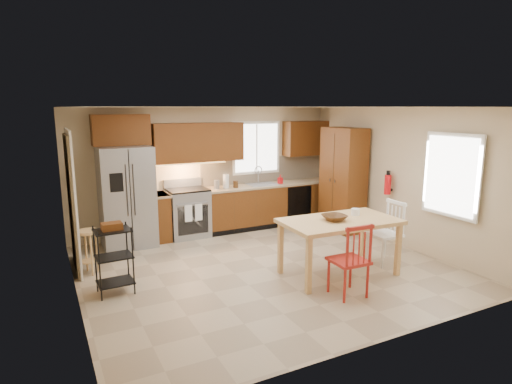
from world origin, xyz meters
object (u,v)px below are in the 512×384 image
object	(u,v)px
soap_bottle	(280,179)
dining_table	(339,248)
pantry	(343,180)
utility_cart	(114,260)
chair_white	(385,233)
table_jar	(355,213)
chair_red	(349,259)
table_bowl	(334,221)
range_stove	(188,213)
bar_stool	(89,252)
fire_extinguisher	(388,185)
refrigerator	(127,197)

from	to	relation	value
soap_bottle	dining_table	world-z (taller)	soap_bottle
pantry	soap_bottle	bearing A→B (deg)	136.55
soap_bottle	utility_cart	bearing A→B (deg)	-151.98
chair_white	table_jar	world-z (taller)	chair_white
chair_red	table_bowl	size ratio (longest dim) A/B	2.90
range_stove	table_jar	size ratio (longest dim) A/B	5.65
pantry	chair_white	bearing A→B (deg)	-108.18
range_stove	soap_bottle	xyz separation A→B (m)	(2.03, -0.08, 0.54)
soap_bottle	bar_stool	distance (m)	4.17
fire_extinguisher	table_bowl	bearing A→B (deg)	-154.87
refrigerator	chair_white	size ratio (longest dim) A/B	1.80
bar_stool	range_stove	bearing A→B (deg)	12.27
table_bowl	chair_red	bearing A→B (deg)	-110.44
table_jar	chair_red	bearing A→B (deg)	-133.82
fire_extinguisher	table_jar	distance (m)	1.60
dining_table	chair_white	xyz separation A→B (m)	(0.95, 0.05, 0.09)
range_stove	chair_red	size ratio (longest dim) A/B	0.91
table_bowl	table_jar	bearing A→B (deg)	12.53
soap_bottle	table_bowl	bearing A→B (deg)	-104.37
chair_red	table_jar	bearing A→B (deg)	48.43
refrigerator	chair_white	world-z (taller)	refrigerator
fire_extinguisher	chair_white	distance (m)	1.31
table_jar	utility_cart	xyz separation A→B (m)	(-3.51, 0.73, -0.41)
chair_white	table_jar	distance (m)	0.69
table_jar	bar_stool	bearing A→B (deg)	156.22
soap_bottle	fire_extinguisher	world-z (taller)	fire_extinguisher
fire_extinguisher	dining_table	xyz separation A→B (m)	(-1.77, -0.88, -0.68)
refrigerator	utility_cart	bearing A→B (deg)	-105.69
range_stove	table_jar	xyz separation A→B (m)	(1.79, -2.81, 0.42)
refrigerator	range_stove	world-z (taller)	refrigerator
chair_red	chair_white	distance (m)	1.48
soap_bottle	chair_white	distance (m)	2.84
fire_extinguisher	bar_stool	size ratio (longest dim) A/B	0.53
refrigerator	range_stove	size ratio (longest dim) A/B	1.98
soap_bottle	range_stove	bearing A→B (deg)	177.60
bar_stool	chair_red	bearing A→B (deg)	-57.05
refrigerator	pantry	world-z (taller)	pantry
pantry	chair_red	bearing A→B (deg)	-126.62
range_stove	soap_bottle	distance (m)	2.10
dining_table	table_bowl	bearing A→B (deg)	-177.74
fire_extinguisher	bar_stool	bearing A→B (deg)	170.30
pantry	dining_table	size ratio (longest dim) A/B	1.22
fire_extinguisher	table_jar	world-z (taller)	fire_extinguisher
refrigerator	pantry	xyz separation A→B (m)	(4.13, -0.93, 0.14)
fire_extinguisher	chair_red	distance (m)	2.68
pantry	table_bowl	xyz separation A→B (m)	(-1.67, -1.93, -0.20)
dining_table	table_jar	xyz separation A→B (m)	(0.38, 0.11, 0.46)
dining_table	table_jar	world-z (taller)	table_jar
dining_table	pantry	bearing A→B (deg)	53.17
pantry	table_bowl	distance (m)	2.56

